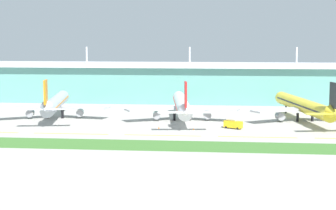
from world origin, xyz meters
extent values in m
plane|color=#A8A59E|center=(0.00, 0.00, 0.00)|extent=(600.00, 600.00, 0.00)
cube|color=#5B9E93|center=(0.00, 111.40, 9.66)|extent=(280.00, 28.00, 19.33)
cube|color=silver|center=(0.00, 111.40, 20.23)|extent=(288.00, 34.00, 1.80)
cylinder|color=silver|center=(-56.00, 105.80, 25.63)|extent=(0.90, 0.90, 9.00)
cylinder|color=silver|center=(0.00, 105.80, 25.63)|extent=(0.90, 0.90, 9.00)
cylinder|color=silver|center=(56.00, 105.80, 25.63)|extent=(0.90, 0.90, 9.00)
cylinder|color=#ADB2BC|center=(-55.23, 45.90, 6.50)|extent=(15.01, 54.79, 5.80)
cone|color=#ADB2BC|center=(-60.22, 74.78, 6.50)|extent=(6.11, 4.88, 5.51)
cone|color=#ADB2BC|center=(-50.07, 16.05, 7.70)|extent=(5.99, 7.37, 5.72)
cube|color=orange|center=(-50.24, 17.03, 14.15)|extent=(1.78, 6.43, 9.50)
cube|color=#ADB2BC|center=(-55.58, 15.60, 7.50)|extent=(10.40, 4.86, 0.36)
cube|color=#ADB2BC|center=(-44.74, 17.48, 7.50)|extent=(10.40, 4.86, 0.36)
cube|color=#B7BABF|center=(-66.30, 39.50, 5.20)|extent=(23.98, 18.43, 0.70)
cylinder|color=gray|center=(-65.37, 41.13, 2.40)|extent=(3.92, 4.98, 3.20)
cube|color=#B7BABF|center=(-42.65, 43.59, 5.20)|extent=(24.89, 11.72, 0.70)
cylinder|color=gray|center=(-44.08, 44.80, 2.40)|extent=(3.92, 4.98, 3.20)
cylinder|color=black|center=(-58.72, 66.08, 1.80)|extent=(0.70, 0.70, 3.60)
cylinder|color=black|center=(-57.87, 42.40, 1.80)|extent=(1.10, 1.10, 3.60)
cylinder|color=black|center=(-51.57, 43.49, 1.80)|extent=(1.10, 1.10, 3.60)
cube|color=orange|center=(-55.23, 45.90, 6.90)|extent=(14.12, 49.42, 0.60)
cylinder|color=white|center=(0.67, 45.24, 6.50)|extent=(13.27, 60.02, 5.80)
cone|color=white|center=(-3.34, 76.87, 6.50)|extent=(5.97, 4.66, 5.51)
cone|color=white|center=(4.81, 12.61, 7.70)|extent=(5.72, 7.20, 5.72)
cube|color=red|center=(4.68, 13.60, 14.15)|extent=(1.50, 6.44, 9.50)
cube|color=white|center=(-0.71, 12.42, 7.50)|extent=(10.32, 4.43, 0.36)
cube|color=white|center=(10.20, 13.80, 7.50)|extent=(10.32, 4.43, 0.36)
cube|color=#B7BABF|center=(-10.68, 39.34, 5.20)|extent=(24.26, 17.65, 0.70)
cylinder|color=gray|center=(-9.67, 40.92, 2.40)|extent=(3.74, 4.87, 3.20)
cube|color=#B7BABF|center=(13.13, 42.36, 5.20)|extent=(24.94, 12.69, 0.70)
cylinder|color=gray|center=(11.76, 43.64, 2.40)|extent=(3.74, 4.87, 3.20)
cylinder|color=black|center=(-2.15, 67.47, 1.80)|extent=(0.70, 0.70, 3.60)
cylinder|color=black|center=(-2.13, 41.86, 1.80)|extent=(1.10, 1.10, 3.60)
cylinder|color=black|center=(4.22, 42.66, 1.80)|extent=(1.10, 1.10, 3.60)
cube|color=red|center=(0.67, 45.24, 6.90)|extent=(12.56, 54.10, 0.60)
cylinder|color=yellow|center=(52.28, 47.90, 6.50)|extent=(18.30, 61.54, 5.80)
cone|color=yellow|center=(45.56, 80.03, 6.50)|extent=(6.21, 5.04, 5.51)
cone|color=yellow|center=(59.20, 14.78, 7.70)|extent=(6.18, 7.50, 5.72)
cube|color=black|center=(59.00, 15.76, 14.15)|extent=(2.00, 6.41, 9.50)
cube|color=yellow|center=(53.72, 14.15, 7.50)|extent=(10.44, 5.18, 0.36)
cube|color=#B7BABF|center=(41.44, 41.11, 5.20)|extent=(23.72, 19.01, 0.70)
cylinder|color=gray|center=(42.32, 42.77, 2.40)|extent=(4.05, 5.06, 3.20)
cube|color=#B7BABF|center=(64.93, 46.03, 5.20)|extent=(24.82, 10.94, 0.70)
cylinder|color=gray|center=(63.46, 47.19, 2.40)|extent=(4.05, 5.06, 3.20)
cylinder|color=black|center=(47.54, 70.53, 1.80)|extent=(0.70, 0.70, 3.60)
cylinder|color=black|center=(49.76, 44.31, 1.80)|extent=(1.10, 1.10, 3.60)
cylinder|color=black|center=(56.02, 45.62, 1.80)|extent=(1.10, 1.10, 3.60)
cube|color=black|center=(52.28, 47.90, 6.90)|extent=(17.08, 55.52, 0.60)
cube|color=yellow|center=(-37.00, 4.89, 0.02)|extent=(28.00, 0.70, 0.04)
cube|color=yellow|center=(-3.00, 4.89, 0.02)|extent=(28.00, 0.70, 0.04)
cube|color=yellow|center=(31.00, 4.89, 0.02)|extent=(28.00, 0.70, 0.04)
cube|color=#3D702D|center=(0.00, -14.40, 0.05)|extent=(300.00, 18.00, 0.10)
cube|color=gold|center=(22.60, 22.89, 1.75)|extent=(7.55, 5.79, 2.60)
cylinder|color=silver|center=(21.90, 23.28, 3.95)|extent=(4.47, 3.70, 2.00)
cylinder|color=black|center=(25.37, 22.67, 0.45)|extent=(0.96, 0.75, 0.90)
cylinder|color=black|center=(24.22, 20.63, 0.45)|extent=(0.96, 0.75, 0.90)
cylinder|color=black|center=(20.97, 25.14, 0.45)|extent=(0.96, 0.75, 0.90)
cylinder|color=black|center=(19.83, 23.10, 0.45)|extent=(0.96, 0.75, 0.90)
cone|color=orange|center=(-6.25, 20.37, 0.35)|extent=(0.56, 0.56, 0.70)
cone|color=orange|center=(7.44, 18.01, 0.35)|extent=(0.56, 0.56, 0.70)
camera|label=1|loc=(20.01, -196.14, 35.65)|focal=60.60mm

